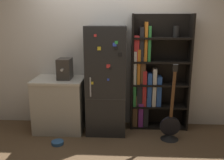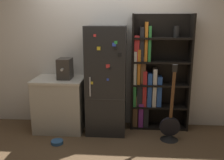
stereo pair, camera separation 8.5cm
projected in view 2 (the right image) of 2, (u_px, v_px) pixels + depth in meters
The scene contains 8 objects.
ground_plane at pixel (106, 133), 4.16m from camera, with size 16.00×16.00×0.00m, color brown.
wall_back at pixel (108, 52), 4.31m from camera, with size 8.00×0.05×2.60m.
refrigerator at pixel (107, 80), 4.08m from camera, with size 0.63×0.65×1.75m.
bookshelf at pixel (152, 78), 4.22m from camera, with size 0.97×0.29×1.93m.
kitchen_counter at pixel (60, 104), 4.24m from camera, with size 0.82×0.65×0.89m.
espresso_machine at pixel (65, 69), 4.09m from camera, with size 0.21×0.36×0.33m.
guitar at pixel (170, 129), 3.88m from camera, with size 0.32×0.29×1.23m.
pet_bowl at pixel (57, 142), 3.79m from camera, with size 0.19×0.19×0.05m.
Camera 2 is at (0.39, -3.81, 1.85)m, focal length 40.00 mm.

